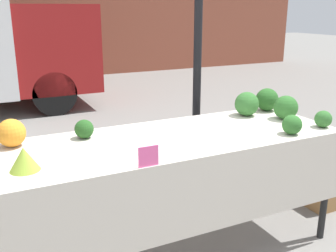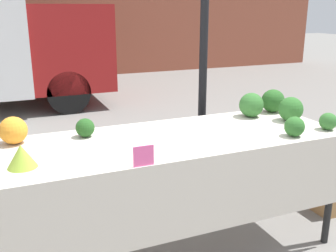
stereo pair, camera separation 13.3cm
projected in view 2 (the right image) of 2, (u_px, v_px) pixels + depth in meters
ground_plane at (168, 250)px, 2.83m from camera, size 40.00×40.00×0.00m
tent_pole at (204, 45)px, 3.28m from camera, size 0.07×0.07×2.76m
market_table at (172, 156)px, 2.55m from camera, size 2.36×0.82×0.86m
orange_cauliflower at (13, 130)px, 2.44m from camera, size 0.17×0.17×0.17m
romanesco_head at (21, 156)px, 2.08m from camera, size 0.16×0.16×0.13m
broccoli_head_0 at (85, 128)px, 2.58m from camera, size 0.12×0.12×0.12m
broccoli_head_1 at (294, 127)px, 2.59m from camera, size 0.13×0.13×0.13m
broccoli_head_2 at (251, 105)px, 3.05m from camera, size 0.19×0.19×0.19m
broccoli_head_3 at (291, 109)px, 2.94m from camera, size 0.18×0.18×0.18m
broccoli_head_4 at (328, 121)px, 2.73m from camera, size 0.12×0.12×0.12m
broccoli_head_5 at (273, 101)px, 3.20m from camera, size 0.19×0.19×0.19m
price_sign at (144, 156)px, 2.10m from camera, size 0.12×0.01×0.12m
produce_crate at (335, 192)px, 3.39m from camera, size 0.43×0.28×0.29m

